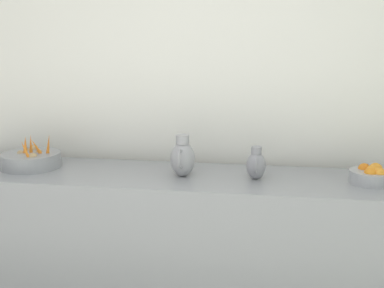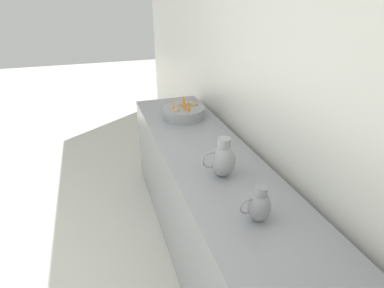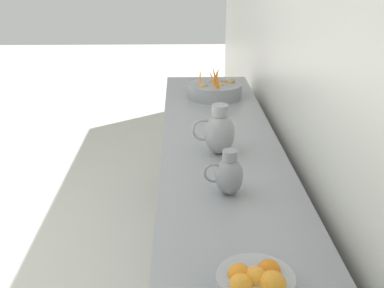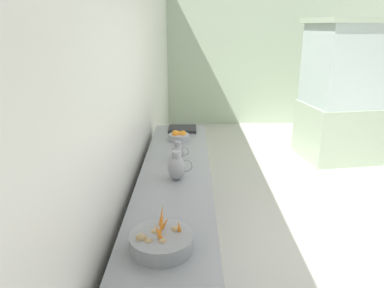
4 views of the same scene
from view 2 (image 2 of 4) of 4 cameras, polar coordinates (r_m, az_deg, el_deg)
The scene contains 5 objects.
tile_wall_left at distance 1.51m, azimuth 31.53°, elevation 7.38°, with size 0.10×8.99×3.00m, color white.
prep_counter at distance 2.16m, azimuth 6.30°, elevation -16.26°, with size 0.63×3.29×0.87m, color gray.
vegetable_colander at distance 2.78m, azimuth -1.51°, elevation 5.87°, with size 0.37×0.37×0.22m.
metal_pitcher_tall at distance 1.88m, azimuth 5.69°, elevation -2.80°, with size 0.21×0.15×0.25m.
metal_pitcher_short at distance 1.57m, azimuth 12.20°, elevation -10.98°, with size 0.17×0.12×0.20m.
Camera 2 is at (-0.83, 1.45, 1.90)m, focal length 29.01 mm.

